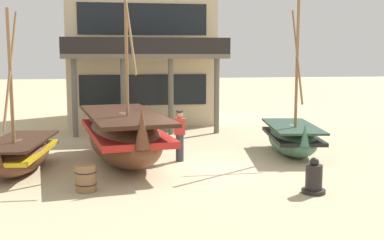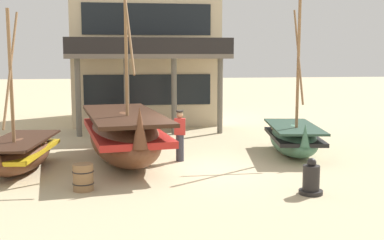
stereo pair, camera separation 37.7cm
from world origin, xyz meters
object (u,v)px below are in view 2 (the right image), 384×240
at_px(fishing_boat_near_left, 293,138).
at_px(fishing_boat_centre_large, 124,135).
at_px(fisherman_by_hull, 180,136).
at_px(capstan_winch, 311,180).
at_px(wooden_barrel, 83,177).
at_px(fishing_boat_far_right, 20,153).
at_px(harbor_building_main, 144,24).

relative_size(fishing_boat_near_left, fishing_boat_centre_large, 0.72).
distance_m(fishing_boat_centre_large, fisherman_by_hull, 1.81).
xyz_separation_m(capstan_winch, wooden_barrel, (-5.68, 1.14, -0.01)).
xyz_separation_m(fishing_boat_centre_large, fishing_boat_far_right, (-3.11, -0.76, -0.35)).
bearing_deg(fishing_boat_near_left, fisherman_by_hull, -173.43).
xyz_separation_m(fishing_boat_near_left, harbor_building_main, (-4.69, 10.10, 4.54)).
relative_size(fisherman_by_hull, capstan_winch, 1.83).
bearing_deg(fisherman_by_hull, harbor_building_main, 93.42).
height_order(capstan_winch, wooden_barrel, capstan_winch).
bearing_deg(capstan_winch, harbor_building_main, 103.05).
distance_m(fishing_boat_near_left, wooden_barrel, 7.82).
distance_m(fisherman_by_hull, wooden_barrel, 4.27).
xyz_separation_m(fishing_boat_centre_large, fisherman_by_hull, (1.81, -0.07, -0.06)).
height_order(fisherman_by_hull, harbor_building_main, harbor_building_main).
bearing_deg(fishing_boat_centre_large, capstan_winch, -43.22).
xyz_separation_m(fishing_boat_far_right, harbor_building_main, (4.29, 11.26, 4.58)).
xyz_separation_m(fishing_boat_far_right, wooden_barrel, (2.04, -2.43, -0.20)).
relative_size(fishing_boat_near_left, capstan_winch, 5.74).
relative_size(fishing_boat_far_right, capstan_winch, 5.18).
distance_m(fishing_boat_centre_large, wooden_barrel, 3.41).
distance_m(fishing_boat_far_right, capstan_winch, 8.51).
height_order(fishing_boat_near_left, capstan_winch, fishing_boat_near_left).
xyz_separation_m(fishing_boat_near_left, fisherman_by_hull, (-4.06, -0.47, 0.25)).
distance_m(fishing_boat_near_left, fishing_boat_far_right, 9.05).
bearing_deg(fishing_boat_centre_large, wooden_barrel, -108.47).
distance_m(fishing_boat_near_left, fisherman_by_hull, 4.10).
height_order(fishing_boat_centre_large, fishing_boat_far_right, fishing_boat_centre_large).
height_order(fishing_boat_near_left, fishing_boat_far_right, fishing_boat_near_left).
height_order(fisherman_by_hull, capstan_winch, fisherman_by_hull).
bearing_deg(capstan_winch, fishing_boat_near_left, 75.11).
bearing_deg(harbor_building_main, fishing_boat_far_right, -110.85).
relative_size(fishing_boat_far_right, harbor_building_main, 0.46).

